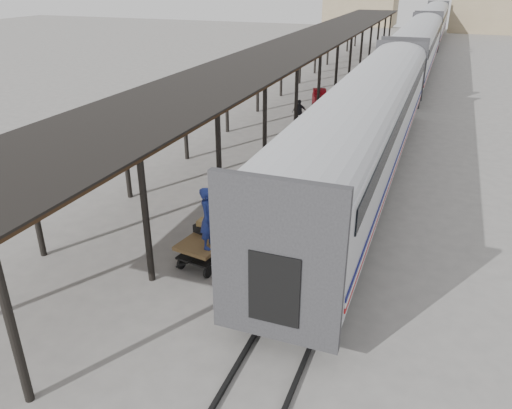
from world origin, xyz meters
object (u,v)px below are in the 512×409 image
Objects in this scene: baggage_cart at (212,241)px; luggage_tug at (320,100)px; porter at (208,218)px; pedestrian at (299,112)px.

baggage_cart is 1.51× the size of luggage_tug.
porter reaches higher than baggage_cart.
baggage_cart is 20.36m from luggage_tug.
luggage_tug is 0.88× the size of porter.
pedestrian reaches higher than luggage_tug.
pedestrian is (-1.83, 16.26, 0.11)m from baggage_cart.
luggage_tug is at bearing -1.01° from porter.
luggage_tug is 1.13× the size of pedestrian.
luggage_tug reaches higher than baggage_cart.
porter is 1.29× the size of pedestrian.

